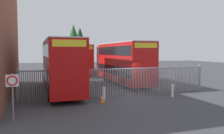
{
  "coord_description": "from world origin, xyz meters",
  "views": [
    {
      "loc": [
        -6.99,
        -16.72,
        3.48
      ],
      "look_at": [
        0.0,
        4.0,
        2.0
      ],
      "focal_mm": 36.86,
      "sensor_mm": 36.0,
      "label": 1
    }
  ],
  "objects_px": {
    "double_decker_bus_far_back": "(111,58)",
    "bollard_center_front": "(172,91)",
    "bollard_near_left": "(104,94)",
    "traffic_cone_by_gate": "(102,98)",
    "double_decker_bus_behind_fence_right": "(77,58)",
    "double_decker_bus_near_gate": "(61,64)",
    "double_decker_bus_behind_fence_left": "(123,61)",
    "speed_limit_sign_post": "(12,86)"
  },
  "relations": [
    {
      "from": "bollard_center_front",
      "to": "speed_limit_sign_post",
      "type": "relative_size",
      "value": 0.4
    },
    {
      "from": "double_decker_bus_behind_fence_left",
      "to": "bollard_near_left",
      "type": "xyz_separation_m",
      "value": [
        -4.37,
        -7.49,
        -1.95
      ]
    },
    {
      "from": "double_decker_bus_behind_fence_left",
      "to": "bollard_center_front",
      "type": "bearing_deg",
      "value": -83.35
    },
    {
      "from": "speed_limit_sign_post",
      "to": "bollard_center_front",
      "type": "bearing_deg",
      "value": 14.34
    },
    {
      "from": "double_decker_bus_far_back",
      "to": "bollard_center_front",
      "type": "bearing_deg",
      "value": -96.98
    },
    {
      "from": "double_decker_bus_far_back",
      "to": "bollard_near_left",
      "type": "distance_m",
      "value": 24.11
    },
    {
      "from": "double_decker_bus_near_gate",
      "to": "double_decker_bus_far_back",
      "type": "xyz_separation_m",
      "value": [
        10.69,
        18.3,
        0.0
      ]
    },
    {
      "from": "double_decker_bus_far_back",
      "to": "traffic_cone_by_gate",
      "type": "bearing_deg",
      "value": -110.03
    },
    {
      "from": "double_decker_bus_behind_fence_left",
      "to": "speed_limit_sign_post",
      "type": "xyz_separation_m",
      "value": [
        -10.08,
        -10.86,
        -0.65
      ]
    },
    {
      "from": "speed_limit_sign_post",
      "to": "double_decker_bus_far_back",
      "type": "bearing_deg",
      "value": 61.93
    },
    {
      "from": "double_decker_bus_near_gate",
      "to": "double_decker_bus_behind_fence_left",
      "type": "height_order",
      "value": "same"
    },
    {
      "from": "double_decker_bus_behind_fence_right",
      "to": "traffic_cone_by_gate",
      "type": "relative_size",
      "value": 18.32
    },
    {
      "from": "double_decker_bus_behind_fence_right",
      "to": "double_decker_bus_far_back",
      "type": "distance_m",
      "value": 7.33
    },
    {
      "from": "double_decker_bus_near_gate",
      "to": "bollard_center_front",
      "type": "relative_size",
      "value": 11.38
    },
    {
      "from": "double_decker_bus_far_back",
      "to": "bollard_near_left",
      "type": "height_order",
      "value": "double_decker_bus_far_back"
    },
    {
      "from": "double_decker_bus_behind_fence_left",
      "to": "traffic_cone_by_gate",
      "type": "xyz_separation_m",
      "value": [
        -4.71,
        -8.16,
        -2.13
      ]
    },
    {
      "from": "bollard_center_front",
      "to": "traffic_cone_by_gate",
      "type": "distance_m",
      "value": 5.66
    },
    {
      "from": "double_decker_bus_near_gate",
      "to": "double_decker_bus_behind_fence_left",
      "type": "relative_size",
      "value": 1.0
    },
    {
      "from": "traffic_cone_by_gate",
      "to": "double_decker_bus_behind_fence_left",
      "type": "bearing_deg",
      "value": 59.99
    },
    {
      "from": "double_decker_bus_near_gate",
      "to": "bollard_center_front",
      "type": "xyz_separation_m",
      "value": [
        7.86,
        -4.86,
        -1.95
      ]
    },
    {
      "from": "double_decker_bus_behind_fence_left",
      "to": "double_decker_bus_far_back",
      "type": "distance_m",
      "value": 15.58
    },
    {
      "from": "double_decker_bus_behind_fence_right",
      "to": "double_decker_bus_far_back",
      "type": "height_order",
      "value": "same"
    },
    {
      "from": "double_decker_bus_behind_fence_left",
      "to": "traffic_cone_by_gate",
      "type": "distance_m",
      "value": 9.66
    },
    {
      "from": "traffic_cone_by_gate",
      "to": "double_decker_bus_near_gate",
      "type": "bearing_deg",
      "value": 113.91
    },
    {
      "from": "double_decker_bus_near_gate",
      "to": "speed_limit_sign_post",
      "type": "xyz_separation_m",
      "value": [
        -3.16,
        -7.67,
        -0.65
      ]
    },
    {
      "from": "traffic_cone_by_gate",
      "to": "bollard_near_left",
      "type": "bearing_deg",
      "value": 63.32
    },
    {
      "from": "bollard_near_left",
      "to": "double_decker_bus_near_gate",
      "type": "bearing_deg",
      "value": 120.62
    },
    {
      "from": "double_decker_bus_behind_fence_left",
      "to": "bollard_near_left",
      "type": "distance_m",
      "value": 8.89
    },
    {
      "from": "speed_limit_sign_post",
      "to": "traffic_cone_by_gate",
      "type": "bearing_deg",
      "value": 26.68
    },
    {
      "from": "double_decker_bus_behind_fence_right",
      "to": "bollard_near_left",
      "type": "bearing_deg",
      "value": -94.65
    },
    {
      "from": "double_decker_bus_near_gate",
      "to": "double_decker_bus_behind_fence_left",
      "type": "xyz_separation_m",
      "value": [
        6.92,
        3.18,
        0.0
      ]
    },
    {
      "from": "double_decker_bus_near_gate",
      "to": "speed_limit_sign_post",
      "type": "distance_m",
      "value": 8.32
    },
    {
      "from": "double_decker_bus_near_gate",
      "to": "traffic_cone_by_gate",
      "type": "distance_m",
      "value": 5.85
    },
    {
      "from": "bollard_center_front",
      "to": "traffic_cone_by_gate",
      "type": "relative_size",
      "value": 1.61
    },
    {
      "from": "speed_limit_sign_post",
      "to": "bollard_near_left",
      "type": "bearing_deg",
      "value": 30.59
    },
    {
      "from": "bollard_near_left",
      "to": "traffic_cone_by_gate",
      "type": "distance_m",
      "value": 0.78
    },
    {
      "from": "double_decker_bus_behind_fence_left",
      "to": "speed_limit_sign_post",
      "type": "distance_m",
      "value": 14.83
    },
    {
      "from": "double_decker_bus_near_gate",
      "to": "double_decker_bus_far_back",
      "type": "distance_m",
      "value": 21.2
    },
    {
      "from": "double_decker_bus_behind_fence_right",
      "to": "speed_limit_sign_post",
      "type": "bearing_deg",
      "value": -107.76
    },
    {
      "from": "double_decker_bus_behind_fence_left",
      "to": "double_decker_bus_far_back",
      "type": "xyz_separation_m",
      "value": [
        3.77,
        15.12,
        0.0
      ]
    },
    {
      "from": "bollard_near_left",
      "to": "traffic_cone_by_gate",
      "type": "relative_size",
      "value": 1.61
    },
    {
      "from": "speed_limit_sign_post",
      "to": "double_decker_bus_behind_fence_left",
      "type": "bearing_deg",
      "value": 47.13
    }
  ]
}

